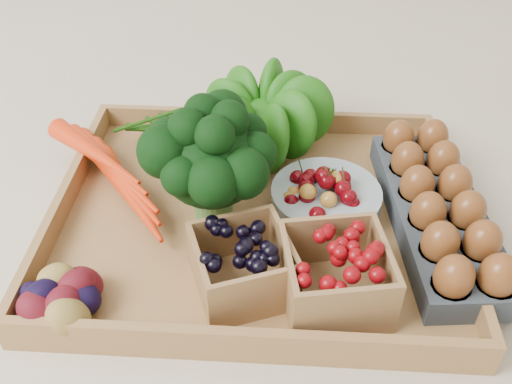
# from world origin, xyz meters

# --- Properties ---
(ground) EXTENTS (4.00, 4.00, 0.00)m
(ground) POSITION_xyz_m (0.00, 0.00, 0.00)
(ground) COLOR beige
(ground) RESTS_ON ground
(tray) EXTENTS (0.55, 0.45, 0.01)m
(tray) POSITION_xyz_m (0.00, 0.00, 0.01)
(tray) COLOR #A17443
(tray) RESTS_ON ground
(carrots) EXTENTS (0.23, 0.16, 0.05)m
(carrots) POSITION_xyz_m (-0.21, 0.05, 0.04)
(carrots) COLOR red
(carrots) RESTS_ON tray
(lettuce) EXTENTS (0.14, 0.14, 0.14)m
(lettuce) POSITION_xyz_m (-0.00, 0.17, 0.08)
(lettuce) COLOR #0E570D
(lettuce) RESTS_ON tray
(broccoli) EXTENTS (0.17, 0.17, 0.13)m
(broccoli) POSITION_xyz_m (-0.06, -0.01, 0.08)
(broccoli) COLOR black
(broccoli) RESTS_ON tray
(cherry_bowl) EXTENTS (0.15, 0.15, 0.04)m
(cherry_bowl) POSITION_xyz_m (0.10, 0.01, 0.04)
(cherry_bowl) COLOR #8C9EA5
(cherry_bowl) RESTS_ON tray
(egg_carton) EXTENTS (0.15, 0.34, 0.04)m
(egg_carton) POSITION_xyz_m (0.25, -0.01, 0.03)
(egg_carton) COLOR #394048
(egg_carton) RESTS_ON tray
(potatoes) EXTENTS (0.12, 0.12, 0.07)m
(potatoes) POSITION_xyz_m (-0.22, -0.17, 0.05)
(potatoes) COLOR #470B13
(potatoes) RESTS_ON tray
(punnet_blackberry) EXTENTS (0.14, 0.14, 0.08)m
(punnet_blackberry) POSITION_xyz_m (-0.01, -0.13, 0.05)
(punnet_blackberry) COLOR black
(punnet_blackberry) RESTS_ON tray
(punnet_raspberry) EXTENTS (0.14, 0.14, 0.08)m
(punnet_raspberry) POSITION_xyz_m (0.10, -0.14, 0.06)
(punnet_raspberry) COLOR #6C0409
(punnet_raspberry) RESTS_ON tray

